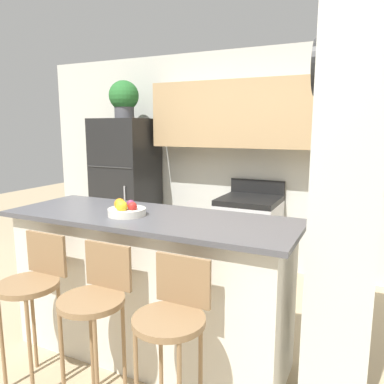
{
  "coord_description": "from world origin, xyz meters",
  "views": [
    {
      "loc": [
        1.39,
        -2.18,
        1.67
      ],
      "look_at": [
        0.0,
        0.72,
        1.11
      ],
      "focal_mm": 35.0,
      "sensor_mm": 36.0,
      "label": 1
    }
  ],
  "objects": [
    {
      "name": "refrigerator",
      "position": [
        -1.39,
        1.69,
        0.89
      ],
      "size": [
        0.67,
        0.69,
        1.77
      ],
      "color": "black",
      "rests_on": "ground_plane"
    },
    {
      "name": "ground_plane",
      "position": [
        0.0,
        0.0,
        0.0
      ],
      "size": [
        14.0,
        14.0,
        0.0
      ],
      "primitive_type": "plane",
      "color": "tan"
    },
    {
      "name": "stove_range",
      "position": [
        0.22,
        1.71,
        0.46
      ],
      "size": [
        0.63,
        0.65,
        1.07
      ],
      "color": "silver",
      "rests_on": "ground_plane"
    },
    {
      "name": "wall_back",
      "position": [
        0.14,
        2.0,
        1.5
      ],
      "size": [
        5.6,
        0.38,
        2.55
      ],
      "color": "silver",
      "rests_on": "ground_plane"
    },
    {
      "name": "counter_bar",
      "position": [
        0.0,
        0.0,
        0.53
      ],
      "size": [
        2.11,
        0.75,
        1.06
      ],
      "color": "silver",
      "rests_on": "ground_plane"
    },
    {
      "name": "bar_stool_right",
      "position": [
        0.51,
        -0.58,
        0.67
      ],
      "size": [
        0.38,
        0.38,
        0.98
      ],
      "color": "olive",
      "rests_on": "ground_plane"
    },
    {
      "name": "bar_stool_mid",
      "position": [
        0.0,
        -0.58,
        0.67
      ],
      "size": [
        0.38,
        0.38,
        0.98
      ],
      "color": "olive",
      "rests_on": "ground_plane"
    },
    {
      "name": "fruit_bowl",
      "position": [
        -0.13,
        -0.07,
        1.1
      ],
      "size": [
        0.27,
        0.27,
        0.12
      ],
      "color": "silver",
      "rests_on": "counter_bar"
    },
    {
      "name": "potted_plant_on_fridge",
      "position": [
        -1.39,
        1.69,
        2.02
      ],
      "size": [
        0.36,
        0.36,
        0.46
      ],
      "color": "#4C4C51",
      "rests_on": "refrigerator"
    },
    {
      "name": "bar_stool_left",
      "position": [
        -0.51,
        -0.58,
        0.67
      ],
      "size": [
        0.38,
        0.38,
        0.98
      ],
      "color": "olive",
      "rests_on": "ground_plane"
    },
    {
      "name": "pillar_right",
      "position": [
        1.28,
        0.02,
        1.28
      ],
      "size": [
        0.38,
        0.32,
        2.55
      ],
      "color": "silver",
      "rests_on": "ground_plane"
    },
    {
      "name": "trash_bin",
      "position": [
        -0.83,
        1.46,
        0.19
      ],
      "size": [
        0.28,
        0.28,
        0.38
      ],
      "color": "#59595B",
      "rests_on": "ground_plane"
    }
  ]
}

